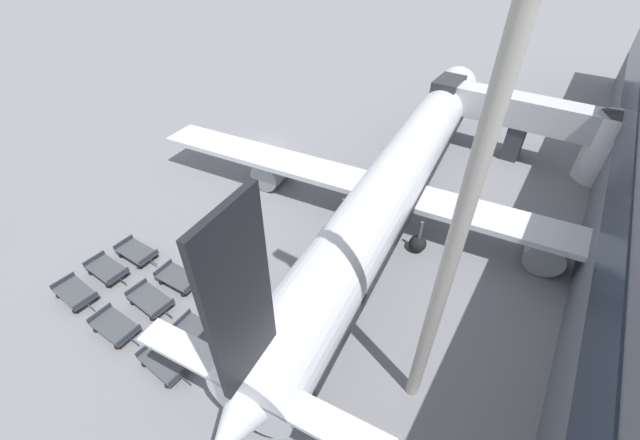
{
  "coord_description": "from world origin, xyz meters",
  "views": [
    {
      "loc": [
        25.69,
        -27.86,
        20.28
      ],
      "look_at": [
        13.46,
        -9.39,
        2.27
      ],
      "focal_mm": 22.0,
      "sensor_mm": 36.0,
      "label": 1
    }
  ],
  "objects_px": {
    "baggage_dolly_row_mid_b_col_a": "(137,252)",
    "baggage_dolly_row_mid_b_col_b": "(179,278)",
    "baggage_dolly_row_near_col_c": "(165,362)",
    "apron_light_mast": "(475,175)",
    "airplane": "(398,177)",
    "baggage_dolly_row_mid_a_col_b": "(151,300)",
    "baggage_dolly_row_near_col_a": "(75,293)",
    "baggage_dolly_row_mid_a_col_a": "(107,270)",
    "baggage_dolly_row_mid_a_col_c": "(199,333)",
    "baggage_dolly_row_near_col_b": "(115,327)",
    "baggage_dolly_row_mid_b_col_c": "(231,305)"
  },
  "relations": [
    {
      "from": "apron_light_mast",
      "to": "baggage_dolly_row_mid_b_col_b",
      "type": "bearing_deg",
      "value": -174.18
    },
    {
      "from": "baggage_dolly_row_near_col_b",
      "to": "baggage_dolly_row_mid_a_col_c",
      "type": "distance_m",
      "value": 5.17
    },
    {
      "from": "airplane",
      "to": "baggage_dolly_row_mid_b_col_a",
      "type": "relative_size",
      "value": 12.64
    },
    {
      "from": "baggage_dolly_row_mid_a_col_b",
      "to": "apron_light_mast",
      "type": "distance_m",
      "value": 21.28
    },
    {
      "from": "airplane",
      "to": "baggage_dolly_row_mid_a_col_a",
      "type": "distance_m",
      "value": 22.29
    },
    {
      "from": "baggage_dolly_row_mid_b_col_a",
      "to": "apron_light_mast",
      "type": "relative_size",
      "value": 0.15
    },
    {
      "from": "baggage_dolly_row_mid_a_col_c",
      "to": "airplane",
      "type": "bearing_deg",
      "value": 75.98
    },
    {
      "from": "baggage_dolly_row_mid_a_col_b",
      "to": "baggage_dolly_row_mid_b_col_b",
      "type": "bearing_deg",
      "value": 88.98
    },
    {
      "from": "baggage_dolly_row_mid_a_col_a",
      "to": "apron_light_mast",
      "type": "distance_m",
      "value": 25.09
    },
    {
      "from": "baggage_dolly_row_near_col_b",
      "to": "baggage_dolly_row_mid_b_col_a",
      "type": "height_order",
      "value": "same"
    },
    {
      "from": "baggage_dolly_row_mid_a_col_a",
      "to": "baggage_dolly_row_mid_b_col_b",
      "type": "distance_m",
      "value": 5.27
    },
    {
      "from": "baggage_dolly_row_near_col_c",
      "to": "baggage_dolly_row_mid_a_col_b",
      "type": "relative_size",
      "value": 1.0
    },
    {
      "from": "baggage_dolly_row_near_col_b",
      "to": "airplane",
      "type": "bearing_deg",
      "value": 65.98
    },
    {
      "from": "baggage_dolly_row_near_col_c",
      "to": "baggage_dolly_row_mid_a_col_a",
      "type": "height_order",
      "value": "same"
    },
    {
      "from": "baggage_dolly_row_mid_b_col_a",
      "to": "baggage_dolly_row_mid_b_col_c",
      "type": "relative_size",
      "value": 1.0
    },
    {
      "from": "baggage_dolly_row_near_col_b",
      "to": "baggage_dolly_row_mid_a_col_c",
      "type": "xyz_separation_m",
      "value": [
        4.53,
        2.48,
        0.0
      ]
    },
    {
      "from": "baggage_dolly_row_mid_a_col_b",
      "to": "baggage_dolly_row_mid_a_col_c",
      "type": "relative_size",
      "value": 1.0
    },
    {
      "from": "baggage_dolly_row_mid_a_col_b",
      "to": "apron_light_mast",
      "type": "relative_size",
      "value": 0.15
    },
    {
      "from": "baggage_dolly_row_near_col_c",
      "to": "baggage_dolly_row_mid_b_col_a",
      "type": "distance_m",
      "value": 9.98
    },
    {
      "from": "baggage_dolly_row_near_col_c",
      "to": "apron_light_mast",
      "type": "xyz_separation_m",
      "value": [
        12.01,
        6.31,
        13.09
      ]
    },
    {
      "from": "airplane",
      "to": "baggage_dolly_row_mid_a_col_c",
      "type": "bearing_deg",
      "value": -104.02
    },
    {
      "from": "baggage_dolly_row_near_col_a",
      "to": "baggage_dolly_row_mid_b_col_c",
      "type": "height_order",
      "value": "same"
    },
    {
      "from": "baggage_dolly_row_mid_a_col_a",
      "to": "baggage_dolly_row_mid_a_col_b",
      "type": "distance_m",
      "value": 4.74
    },
    {
      "from": "airplane",
      "to": "baggage_dolly_row_mid_a_col_b",
      "type": "relative_size",
      "value": 12.53
    },
    {
      "from": "baggage_dolly_row_mid_b_col_a",
      "to": "apron_light_mast",
      "type": "xyz_separation_m",
      "value": [
        20.82,
        1.62,
        13.09
      ]
    },
    {
      "from": "baggage_dolly_row_mid_b_col_c",
      "to": "baggage_dolly_row_near_col_b",
      "type": "bearing_deg",
      "value": -133.07
    },
    {
      "from": "apron_light_mast",
      "to": "baggage_dolly_row_near_col_b",
      "type": "bearing_deg",
      "value": -158.63
    },
    {
      "from": "baggage_dolly_row_mid_b_col_a",
      "to": "baggage_dolly_row_near_col_a",
      "type": "bearing_deg",
      "value": -90.48
    },
    {
      "from": "airplane",
      "to": "baggage_dolly_row_mid_a_col_a",
      "type": "xyz_separation_m",
      "value": [
        -13.55,
        -17.43,
        -3.07
      ]
    },
    {
      "from": "baggage_dolly_row_mid_a_col_a",
      "to": "baggage_dolly_row_mid_a_col_c",
      "type": "height_order",
      "value": "same"
    },
    {
      "from": "airplane",
      "to": "baggage_dolly_row_mid_a_col_b",
      "type": "xyz_separation_m",
      "value": [
        -8.81,
        -17.5,
        -3.07
      ]
    },
    {
      "from": "baggage_dolly_row_mid_a_col_c",
      "to": "apron_light_mast",
      "type": "height_order",
      "value": "apron_light_mast"
    },
    {
      "from": "baggage_dolly_row_near_col_c",
      "to": "baggage_dolly_row_mid_a_col_b",
      "type": "xyz_separation_m",
      "value": [
        -4.3,
        2.37,
        0.0
      ]
    },
    {
      "from": "baggage_dolly_row_mid_a_col_b",
      "to": "baggage_dolly_row_mid_b_col_a",
      "type": "bearing_deg",
      "value": 152.85
    },
    {
      "from": "baggage_dolly_row_mid_b_col_a",
      "to": "baggage_dolly_row_mid_b_col_b",
      "type": "bearing_deg",
      "value": -0.45
    },
    {
      "from": "baggage_dolly_row_mid_a_col_c",
      "to": "baggage_dolly_row_mid_b_col_c",
      "type": "height_order",
      "value": "same"
    },
    {
      "from": "baggage_dolly_row_mid_b_col_a",
      "to": "baggage_dolly_row_mid_b_col_b",
      "type": "xyz_separation_m",
      "value": [
        4.56,
        -0.04,
        0.0
      ]
    },
    {
      "from": "baggage_dolly_row_near_col_c",
      "to": "apron_light_mast",
      "type": "relative_size",
      "value": 0.15
    },
    {
      "from": "baggage_dolly_row_mid_a_col_a",
      "to": "baggage_dolly_row_near_col_a",
      "type": "bearing_deg",
      "value": -85.6
    },
    {
      "from": "baggage_dolly_row_mid_a_col_c",
      "to": "baggage_dolly_row_mid_b_col_b",
      "type": "bearing_deg",
      "value": 152.65
    },
    {
      "from": "baggage_dolly_row_mid_a_col_a",
      "to": "baggage_dolly_row_mid_b_col_c",
      "type": "bearing_deg",
      "value": 14.72
    },
    {
      "from": "baggage_dolly_row_near_col_a",
      "to": "baggage_dolly_row_mid_a_col_a",
      "type": "height_order",
      "value": "same"
    },
    {
      "from": "baggage_dolly_row_near_col_b",
      "to": "baggage_dolly_row_mid_b_col_a",
      "type": "xyz_separation_m",
      "value": [
        -4.42,
        4.8,
        0.0
      ]
    },
    {
      "from": "baggage_dolly_row_mid_a_col_a",
      "to": "apron_light_mast",
      "type": "bearing_deg",
      "value": 10.42
    },
    {
      "from": "baggage_dolly_row_near_col_b",
      "to": "baggage_dolly_row_mid_b_col_a",
      "type": "bearing_deg",
      "value": 132.68
    },
    {
      "from": "baggage_dolly_row_near_col_c",
      "to": "apron_light_mast",
      "type": "distance_m",
      "value": 18.85
    },
    {
      "from": "baggage_dolly_row_near_col_a",
      "to": "baggage_dolly_row_mid_b_col_a",
      "type": "distance_m",
      "value": 4.65
    },
    {
      "from": "baggage_dolly_row_near_col_c",
      "to": "baggage_dolly_row_mid_a_col_c",
      "type": "relative_size",
      "value": 1.0
    },
    {
      "from": "airplane",
      "to": "baggage_dolly_row_mid_b_col_b",
      "type": "bearing_deg",
      "value": -119.96
    },
    {
      "from": "baggage_dolly_row_near_col_b",
      "to": "apron_light_mast",
      "type": "bearing_deg",
      "value": 21.37
    }
  ]
}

